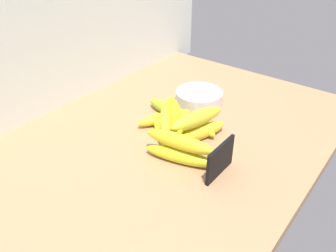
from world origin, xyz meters
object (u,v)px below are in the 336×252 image
at_px(banana_2, 165,118).
at_px(banana_9, 175,114).
at_px(banana_11, 197,118).
at_px(banana_4, 162,130).
at_px(banana_5, 185,136).
at_px(banana_0, 177,128).
at_px(banana_7, 199,132).
at_px(chalkboard_sign, 220,161).
at_px(banana_6, 180,156).
at_px(banana_1, 197,124).
at_px(banana_3, 173,112).
at_px(banana_8, 166,120).
at_px(fruit_bowl, 199,97).
at_px(banana_10, 180,141).

relative_size(banana_2, banana_9, 0.88).
xyz_separation_m(banana_9, banana_11, (0.01, -0.07, 0.01)).
distance_m(banana_2, banana_9, 0.06).
bearing_deg(banana_4, banana_5, -79.87).
height_order(banana_0, banana_7, banana_7).
bearing_deg(banana_9, chalkboard_sign, -113.87).
distance_m(banana_2, banana_6, 0.19).
distance_m(banana_1, banana_4, 0.10).
distance_m(banana_0, banana_3, 0.08).
height_order(banana_2, banana_11, banana_11).
bearing_deg(banana_2, banana_3, -4.34).
height_order(chalkboard_sign, banana_0, chalkboard_sign).
bearing_deg(banana_7, chalkboard_sign, -128.89).
xyz_separation_m(banana_7, banana_8, (-0.05, 0.08, 0.03)).
bearing_deg(banana_1, banana_7, -137.24).
height_order(chalkboard_sign, banana_2, chalkboard_sign).
height_order(fruit_bowl, banana_11, banana_11).
xyz_separation_m(fruit_bowl, banana_11, (-0.18, -0.11, 0.04)).
bearing_deg(banana_7, banana_11, 115.30).
relative_size(banana_6, banana_10, 1.00).
xyz_separation_m(banana_8, banana_11, (0.04, -0.07, 0.01)).
height_order(chalkboard_sign, banana_9, chalkboard_sign).
bearing_deg(banana_5, banana_4, 100.13).
height_order(banana_1, banana_9, banana_9).
bearing_deg(banana_3, banana_8, -154.32).
height_order(chalkboard_sign, banana_1, chalkboard_sign).
xyz_separation_m(banana_2, banana_7, (-0.01, -0.13, 0.00)).
bearing_deg(banana_0, banana_2, 69.70).
relative_size(banana_4, banana_9, 1.01).
distance_m(banana_4, banana_11, 0.11).
distance_m(fruit_bowl, banana_6, 0.32).
relative_size(chalkboard_sign, banana_0, 0.66).
relative_size(chalkboard_sign, banana_8, 0.66).
bearing_deg(banana_8, banana_4, 116.20).
bearing_deg(banana_1, banana_0, 147.27).
bearing_deg(banana_9, banana_0, -115.09).
bearing_deg(banana_2, banana_6, -130.20).
relative_size(banana_2, banana_6, 0.92).
xyz_separation_m(banana_8, banana_9, (0.04, -0.00, 0.00)).
relative_size(banana_6, banana_9, 0.96).
xyz_separation_m(banana_5, banana_11, (0.04, -0.01, 0.04)).
bearing_deg(banana_1, chalkboard_sign, -130.91).
height_order(chalkboard_sign, fruit_bowl, chalkboard_sign).
bearing_deg(banana_8, banana_6, -124.63).
bearing_deg(banana_0, banana_5, -118.89).
relative_size(banana_2, banana_7, 1.02).
bearing_deg(chalkboard_sign, banana_7, 51.11).
xyz_separation_m(banana_7, banana_10, (-0.11, -0.01, 0.04)).
xyz_separation_m(banana_0, banana_4, (-0.04, 0.02, 0.00)).
distance_m(chalkboard_sign, banana_10, 0.11).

